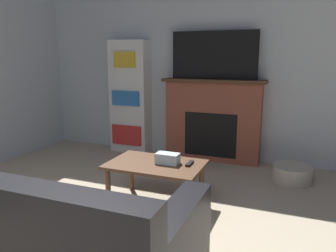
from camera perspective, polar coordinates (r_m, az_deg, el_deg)
The scene contains 9 objects.
wall_back at distance 4.63m, azimuth 6.45°, elevation 11.12°, with size 5.93×0.06×2.70m.
fireplace at distance 4.52m, azimuth 7.75°, elevation 1.06°, with size 1.39×0.28×1.12m.
tv at distance 4.43m, azimuth 8.01°, elevation 12.12°, with size 1.14×0.03×0.62m.
couch at distance 2.21m, azimuth -22.83°, elevation -19.20°, with size 1.91×0.86×0.87m.
coffee_table at distance 3.16m, azimuth -2.15°, elevation -7.44°, with size 0.90×0.59×0.42m.
tissue_box at distance 3.12m, azimuth -0.08°, elevation -5.66°, with size 0.22×0.12×0.10m.
remote_control at distance 3.10m, azimuth 3.79°, elevation -6.52°, with size 0.04×0.15×0.02m.
bookshelf at distance 4.92m, azimuth -6.61°, elevation 4.96°, with size 0.58×0.29×1.65m.
storage_basket at distance 4.06m, azimuth 20.81°, elevation -7.78°, with size 0.44×0.44×0.19m.
Camera 1 is at (1.23, -0.79, 1.41)m, focal length 35.00 mm.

